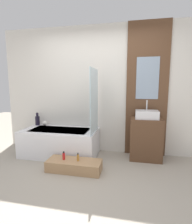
% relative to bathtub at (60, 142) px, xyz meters
% --- Properties ---
extents(ground_plane, '(12.00, 12.00, 0.00)m').
position_rel_bathtub_xyz_m(ground_plane, '(0.70, -1.15, -0.26)').
color(ground_plane, '#A39989').
extents(wall_tiled_back, '(4.20, 0.06, 2.60)m').
position_rel_bathtub_xyz_m(wall_tiled_back, '(0.70, 0.43, 1.04)').
color(wall_tiled_back, silver).
rests_on(wall_tiled_back, ground_plane).
extents(wall_wood_accent, '(0.79, 0.04, 2.60)m').
position_rel_bathtub_xyz_m(wall_wood_accent, '(1.68, 0.38, 1.05)').
color(wall_wood_accent, brown).
rests_on(wall_wood_accent, ground_plane).
extents(bathtub, '(1.49, 0.76, 0.52)m').
position_rel_bathtub_xyz_m(bathtub, '(0.00, 0.00, 0.00)').
color(bathtub, white).
rests_on(bathtub, ground_plane).
extents(glass_shower_screen, '(0.01, 0.63, 1.18)m').
position_rel_bathtub_xyz_m(glass_shower_screen, '(0.72, -0.04, 0.85)').
color(glass_shower_screen, silver).
rests_on(glass_shower_screen, bathtub).
extents(wooden_step_bench, '(0.89, 0.34, 0.18)m').
position_rel_bathtub_xyz_m(wooden_step_bench, '(0.50, -0.59, -0.18)').
color(wooden_step_bench, '#A87F56').
rests_on(wooden_step_bench, ground_plane).
extents(vanity_cabinet, '(0.58, 0.42, 0.79)m').
position_rel_bathtub_xyz_m(vanity_cabinet, '(1.68, 0.15, 0.13)').
color(vanity_cabinet, brown).
rests_on(vanity_cabinet, ground_plane).
extents(sink, '(0.41, 0.30, 0.34)m').
position_rel_bathtub_xyz_m(sink, '(1.68, 0.15, 0.60)').
color(sink, white).
rests_on(sink, vanity_cabinet).
extents(vase_tall_dark, '(0.10, 0.10, 0.28)m').
position_rel_bathtub_xyz_m(vase_tall_dark, '(-0.65, 0.28, 0.37)').
color(vase_tall_dark, black).
rests_on(vase_tall_dark, bathtub).
extents(vase_round_light, '(0.11, 0.11, 0.11)m').
position_rel_bathtub_xyz_m(vase_round_light, '(-0.47, 0.28, 0.31)').
color(vase_round_light, silver).
rests_on(vase_round_light, bathtub).
extents(bottle_soap_primary, '(0.04, 0.04, 0.14)m').
position_rel_bathtub_xyz_m(bottle_soap_primary, '(0.32, -0.59, -0.03)').
color(bottle_soap_primary, red).
rests_on(bottle_soap_primary, wooden_step_bench).
extents(bottle_soap_secondary, '(0.04, 0.04, 0.13)m').
position_rel_bathtub_xyz_m(bottle_soap_secondary, '(0.56, -0.59, -0.03)').
color(bottle_soap_secondary, '#B2752D').
rests_on(bottle_soap_secondary, wooden_step_bench).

